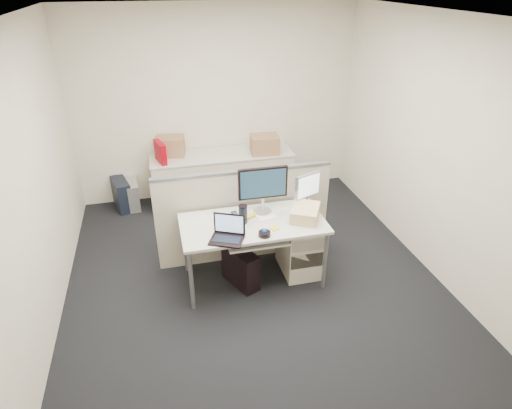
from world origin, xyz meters
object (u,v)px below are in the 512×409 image
object	(u,v)px
monitor_main	(263,191)
laptop	(226,230)
desk_phone	(305,209)
desk	(253,228)

from	to	relation	value
monitor_main	laptop	xyz separation A→B (m)	(-0.48, -0.46, -0.14)
laptop	desk_phone	size ratio (longest dim) A/B	1.51
laptop	desk_phone	distance (m)	1.00
desk	desk_phone	world-z (taller)	desk_phone
monitor_main	laptop	world-z (taller)	monitor_main
desk	monitor_main	distance (m)	0.40
laptop	desk_phone	bearing A→B (deg)	46.32
monitor_main	desk_phone	size ratio (longest dim) A/B	2.52
desk_phone	laptop	bearing A→B (deg)	-145.85
desk	desk_phone	xyz separation A→B (m)	(0.60, 0.08, 0.10)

